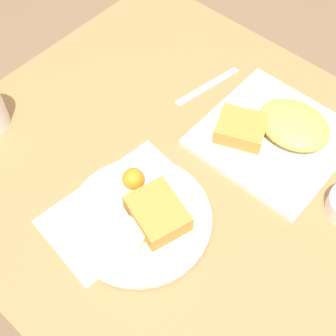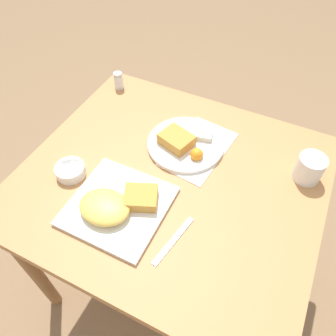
{
  "view_description": "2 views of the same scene",
  "coord_description": "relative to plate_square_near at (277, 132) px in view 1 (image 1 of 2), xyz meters",
  "views": [
    {
      "loc": [
        -0.32,
        0.42,
        1.54
      ],
      "look_at": [
        0.02,
        0.03,
        0.78
      ],
      "focal_mm": 50.0,
      "sensor_mm": 36.0,
      "label": 1
    },
    {
      "loc": [
        0.28,
        -0.6,
        1.59
      ],
      "look_at": [
        -0.02,
        0.01,
        0.78
      ],
      "focal_mm": 35.0,
      "sensor_mm": 36.0,
      "label": 2
    }
  ],
  "objects": [
    {
      "name": "butter_knife",
      "position": [
        0.2,
        -0.02,
        -0.02
      ],
      "size": [
        0.05,
        0.18,
        0.0
      ],
      "rotation": [
        0.0,
        0.0,
        1.38
      ],
      "color": "silver",
      "rests_on": "dining_table"
    },
    {
      "name": "plate_square_near",
      "position": [
        0.0,
        0.0,
        0.0
      ],
      "size": [
        0.28,
        0.28,
        0.06
      ],
      "color": "white",
      "rests_on": "dining_table"
    },
    {
      "name": "ground_plane",
      "position": [
        0.09,
        0.18,
        -0.78
      ],
      "size": [
        8.0,
        8.0,
        0.0
      ],
      "primitive_type": "plane",
      "color": "#846647"
    },
    {
      "name": "menu_card",
      "position": [
        0.13,
        0.34,
        -0.02
      ],
      "size": [
        0.21,
        0.31,
        0.0
      ],
      "rotation": [
        0.0,
        0.0,
        -0.12
      ],
      "color": "silver",
      "rests_on": "dining_table"
    },
    {
      "name": "dining_table",
      "position": [
        0.09,
        0.18,
        -0.11
      ],
      "size": [
        0.96,
        0.86,
        0.75
      ],
      "color": "#B27A47",
      "rests_on": "ground_plane"
    },
    {
      "name": "plate_oval_far",
      "position": [
        0.08,
        0.33,
        -0.0
      ],
      "size": [
        0.27,
        0.27,
        0.05
      ],
      "color": "white",
      "rests_on": "menu_card"
    }
  ]
}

